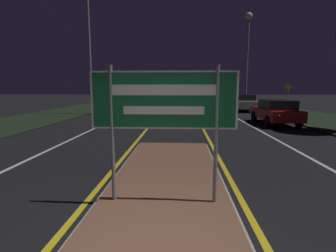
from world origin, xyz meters
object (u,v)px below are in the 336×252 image
(streetlight_right_near, at_px, (248,42))
(warning_sign, at_px, (288,95))
(highway_sign, at_px, (164,106))
(streetlight_left_near, at_px, (89,34))
(car_receding_0, at_px, (275,112))
(car_approaching_0, at_px, (136,109))
(car_receding_1, at_px, (243,103))
(car_approaching_1, at_px, (117,102))
(car_approaching_2, at_px, (142,97))

(streetlight_right_near, relative_size, warning_sign, 3.65)
(highway_sign, distance_m, streetlight_left_near, 17.57)
(car_receding_0, xyz_separation_m, car_approaching_0, (-8.27, 0.74, 0.05))
(streetlight_right_near, bearing_deg, warning_sign, -45.41)
(highway_sign, relative_size, car_receding_1, 0.61)
(car_receding_1, xyz_separation_m, warning_sign, (2.86, -2.58, 0.71))
(car_approaching_1, bearing_deg, car_approaching_0, -69.65)
(streetlight_right_near, height_order, warning_sign, streetlight_right_near)
(streetlight_right_near, xyz_separation_m, car_approaching_2, (-11.77, 15.76, -5.27))
(car_approaching_1, bearing_deg, car_receding_1, -4.95)
(car_approaching_2, bearing_deg, car_approaching_0, -82.49)
(highway_sign, distance_m, car_approaching_0, 11.95)
(car_approaching_1, xyz_separation_m, car_approaching_2, (0.17, 14.85, 0.06))
(warning_sign, bearing_deg, streetlight_right_near, 134.59)
(streetlight_left_near, relative_size, car_receding_0, 2.37)
(highway_sign, relative_size, car_approaching_0, 0.52)
(highway_sign, xyz_separation_m, warning_sign, (8.77, 16.95, -0.31))
(car_approaching_1, bearing_deg, car_receding_0, -39.82)
(streetlight_left_near, distance_m, car_receding_0, 14.34)
(car_approaching_0, bearing_deg, car_approaching_1, 110.35)
(streetlight_right_near, distance_m, car_approaching_2, 20.36)
(streetlight_left_near, bearing_deg, car_receding_1, 17.01)
(streetlight_left_near, height_order, car_approaching_2, streetlight_left_near)
(streetlight_left_near, height_order, car_receding_0, streetlight_left_near)
(streetlight_left_near, xyz_separation_m, car_approaching_1, (0.83, 4.86, -5.41))
(highway_sign, relative_size, car_approaching_2, 0.58)
(car_receding_1, height_order, car_approaching_0, car_approaching_0)
(streetlight_right_near, relative_size, car_receding_0, 1.99)
(car_approaching_2, bearing_deg, car_receding_0, -65.05)
(car_approaching_2, height_order, warning_sign, warning_sign)
(streetlight_right_near, xyz_separation_m, car_approaching_1, (-11.94, 0.90, -5.32))
(streetlight_right_near, xyz_separation_m, car_receding_1, (-0.21, -0.11, -5.25))
(car_approaching_0, bearing_deg, car_receding_1, 43.09)
(highway_sign, bearing_deg, streetlight_left_near, 112.98)
(car_approaching_2, bearing_deg, highway_sign, -80.93)
(highway_sign, height_order, car_receding_1, highway_sign)
(car_approaching_1, bearing_deg, streetlight_right_near, -4.33)
(streetlight_right_near, height_order, car_approaching_0, streetlight_right_near)
(car_receding_1, bearing_deg, streetlight_left_near, -162.99)
(streetlight_right_near, bearing_deg, car_approaching_1, 175.67)
(car_approaching_0, bearing_deg, streetlight_right_near, 42.80)
(highway_sign, bearing_deg, car_receding_1, 73.17)
(highway_sign, bearing_deg, car_receding_0, 62.19)
(highway_sign, height_order, car_receding_0, highway_sign)
(streetlight_left_near, distance_m, car_approaching_1, 7.32)
(highway_sign, distance_m, car_receding_0, 12.37)
(highway_sign, height_order, streetlight_left_near, streetlight_left_near)
(car_receding_0, bearing_deg, highway_sign, -117.81)
(car_receding_0, bearing_deg, car_approaching_1, 140.18)
(streetlight_left_near, relative_size, car_approaching_2, 2.37)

